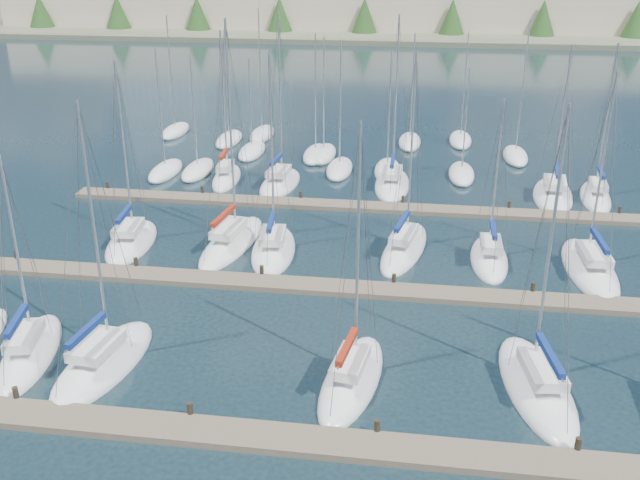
# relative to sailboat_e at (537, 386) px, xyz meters

# --- Properties ---
(ground) EXTENTS (400.00, 400.00, 0.00)m
(ground) POSITION_rel_sailboat_e_xyz_m (-11.02, 52.63, -0.18)
(ground) COLOR #192B32
(ground) RESTS_ON ground
(dock_near) EXTENTS (44.00, 1.93, 1.10)m
(dock_near) POSITION_rel_sailboat_e_xyz_m (-11.02, -5.36, -0.03)
(dock_near) COLOR #6B5E4C
(dock_near) RESTS_ON ground
(dock_mid) EXTENTS (44.00, 1.93, 1.10)m
(dock_mid) POSITION_rel_sailboat_e_xyz_m (-11.02, 8.64, -0.03)
(dock_mid) COLOR #6B5E4C
(dock_mid) RESTS_ON ground
(dock_far) EXTENTS (44.00, 1.93, 1.10)m
(dock_far) POSITION_rel_sailboat_e_xyz_m (-11.02, 22.64, -0.03)
(dock_far) COLOR #6B5E4C
(dock_far) RESTS_ON ground
(sailboat_e) EXTENTS (4.05, 9.03, 13.79)m
(sailboat_e) POSITION_rel_sailboat_e_xyz_m (0.00, 0.00, 0.00)
(sailboat_e) COLOR white
(sailboat_e) RESTS_ON ground
(sailboat_d) EXTENTS (3.53, 8.14, 12.99)m
(sailboat_d) POSITION_rel_sailboat_e_xyz_m (-8.46, -0.68, 0.00)
(sailboat_d) COLOR white
(sailboat_d) RESTS_ON ground
(sailboat_k) EXTENTS (4.01, 9.29, 13.63)m
(sailboat_k) POSITION_rel_sailboat_e_xyz_m (-6.59, 14.98, 0.00)
(sailboat_k) COLOR white
(sailboat_k) RESTS_ON ground
(sailboat_h) EXTENTS (3.79, 7.92, 12.91)m
(sailboat_h) POSITION_rel_sailboat_e_xyz_m (-24.94, 13.46, -0.00)
(sailboat_h) COLOR white
(sailboat_h) RESTS_ON ground
(sailboat_j) EXTENTS (3.66, 8.32, 13.57)m
(sailboat_j) POSITION_rel_sailboat_e_xyz_m (-15.13, 13.53, -0.00)
(sailboat_j) COLOR white
(sailboat_j) RESTS_ON ground
(sailboat_o) EXTENTS (3.33, 8.01, 14.68)m
(sailboat_o) POSITION_rel_sailboat_e_xyz_m (-17.42, 27.22, 0.01)
(sailboat_o) COLOR white
(sailboat_o) RESTS_ON ground
(sailboat_q) EXTENTS (4.05, 9.04, 12.61)m
(sailboat_q) POSITION_rel_sailboat_e_xyz_m (4.82, 27.47, -0.01)
(sailboat_q) COLOR white
(sailboat_q) RESTS_ON ground
(sailboat_r) EXTENTS (2.98, 7.88, 12.77)m
(sailboat_r) POSITION_rel_sailboat_e_xyz_m (8.09, 27.42, 0.01)
(sailboat_r) COLOR white
(sailboat_r) RESTS_ON ground
(sailboat_l) EXTENTS (2.39, 7.16, 11.11)m
(sailboat_l) POSITION_rel_sailboat_e_xyz_m (-1.14, 14.13, -0.00)
(sailboat_l) COLOR white
(sailboat_l) RESTS_ON ground
(sailboat_m) EXTENTS (3.19, 9.43, 12.89)m
(sailboat_m) POSITION_rel_sailboat_e_xyz_m (4.96, 13.55, -0.01)
(sailboat_m) COLOR white
(sailboat_m) RESTS_ON ground
(sailboat_n) EXTENTS (2.82, 7.32, 13.10)m
(sailboat_n) POSITION_rel_sailboat_e_xyz_m (-22.25, 28.00, 0.02)
(sailboat_n) COLOR white
(sailboat_n) RESTS_ON ground
(sailboat_i) EXTENTS (3.77, 9.81, 15.40)m
(sailboat_i) POSITION_rel_sailboat_e_xyz_m (-18.19, 14.37, 0.01)
(sailboat_i) COLOR white
(sailboat_i) RESTS_ON ground
(sailboat_b) EXTENTS (4.10, 8.07, 10.89)m
(sailboat_b) POSITION_rel_sailboat_e_xyz_m (-24.48, -0.70, -0.01)
(sailboat_b) COLOR white
(sailboat_b) RESTS_ON ground
(sailboat_p) EXTENTS (2.91, 8.61, 14.47)m
(sailboat_p) POSITION_rel_sailboat_e_xyz_m (-8.08, 28.33, 0.00)
(sailboat_p) COLOR white
(sailboat_p) RESTS_ON ground
(sailboat_c) EXTENTS (3.87, 8.40, 13.55)m
(sailboat_c) POSITION_rel_sailboat_e_xyz_m (-20.51, -0.99, -0.00)
(sailboat_c) COLOR white
(sailboat_c) RESTS_ON ground
(distant_boats) EXTENTS (36.93, 20.75, 13.30)m
(distant_boats) POSITION_rel_sailboat_e_xyz_m (-15.36, 36.39, 0.11)
(distant_boats) COLOR #9EA0A5
(distant_boats) RESTS_ON ground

